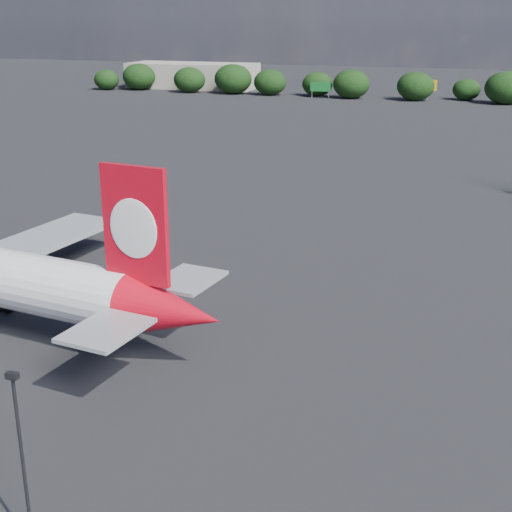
% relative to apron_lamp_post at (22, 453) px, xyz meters
% --- Properties ---
extents(ground, '(500.00, 500.00, 0.00)m').
position_rel_apron_lamp_post_xyz_m(ground, '(-12.02, 68.75, -5.19)').
color(ground, black).
rests_on(ground, ground).
extents(apron_lamp_post, '(0.55, 0.30, 9.13)m').
position_rel_apron_lamp_post_xyz_m(apron_lamp_post, '(0.00, 0.00, 0.00)').
color(apron_lamp_post, black).
rests_on(apron_lamp_post, ground).
extents(terminal_building, '(42.00, 16.00, 8.00)m').
position_rel_apron_lamp_post_xyz_m(terminal_building, '(-77.02, 200.75, -1.19)').
color(terminal_building, gray).
rests_on(terminal_building, ground).
extents(highway_sign, '(6.00, 0.30, 4.50)m').
position_rel_apron_lamp_post_xyz_m(highway_sign, '(-30.02, 184.75, -2.07)').
color(highway_sign, '#146627').
rests_on(highway_sign, ground).
extents(billboard_yellow, '(5.00, 0.30, 5.50)m').
position_rel_apron_lamp_post_xyz_m(billboard_yellow, '(-0.02, 190.75, -1.32)').
color(billboard_yellow, gold).
rests_on(billboard_yellow, ground).
extents(horizon_treeline, '(204.22, 15.27, 8.92)m').
position_rel_apron_lamp_post_xyz_m(horizon_treeline, '(-5.66, 188.20, -1.20)').
color(horizon_treeline, black).
rests_on(horizon_treeline, ground).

